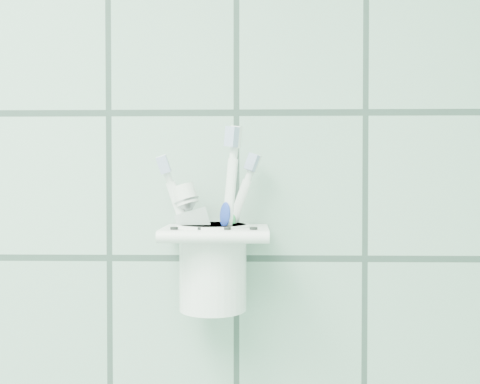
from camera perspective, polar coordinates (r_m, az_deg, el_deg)
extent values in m
cube|color=white|center=(0.68, -2.38, -4.91)|extent=(0.05, 0.02, 0.03)
cube|color=white|center=(0.64, -2.59, -4.38)|extent=(0.12, 0.09, 0.01)
cylinder|color=white|center=(0.59, -2.91, -4.83)|extent=(0.12, 0.01, 0.01)
cylinder|color=black|center=(0.61, -7.03, -3.91)|extent=(0.01, 0.01, 0.00)
cylinder|color=black|center=(0.61, -4.22, -3.93)|extent=(0.01, 0.01, 0.00)
cylinder|color=black|center=(0.60, -1.39, -3.95)|extent=(0.01, 0.01, 0.00)
cylinder|color=black|center=(0.60, 1.46, -3.95)|extent=(0.01, 0.01, 0.00)
cylinder|color=white|center=(0.65, -2.90, -7.99)|extent=(0.08, 0.08, 0.10)
cylinder|color=white|center=(0.64, -2.91, -3.72)|extent=(0.09, 0.09, 0.01)
cylinder|color=black|center=(0.64, -2.91, -3.63)|extent=(0.07, 0.07, 0.00)
cylinder|color=white|center=(0.66, -3.16, -4.85)|extent=(0.06, 0.03, 0.15)
cylinder|color=white|center=(0.65, -3.17, 2.61)|extent=(0.01, 0.01, 0.02)
cube|color=silver|center=(0.65, -3.21, 3.76)|extent=(0.02, 0.01, 0.02)
cube|color=white|center=(0.66, -3.16, 3.74)|extent=(0.02, 0.01, 0.03)
ellipsoid|color=teal|center=(0.65, -3.20, -3.30)|extent=(0.02, 0.01, 0.03)
cylinder|color=white|center=(0.66, -3.76, -4.69)|extent=(0.07, 0.02, 0.15)
cylinder|color=white|center=(0.66, -3.77, 2.88)|extent=(0.02, 0.01, 0.02)
cube|color=silver|center=(0.65, -3.81, 4.06)|extent=(0.02, 0.01, 0.02)
cube|color=white|center=(0.66, -3.76, 4.03)|extent=(0.02, 0.01, 0.03)
ellipsoid|color=green|center=(0.65, -3.80, -3.11)|extent=(0.02, 0.01, 0.03)
cylinder|color=white|center=(0.64, -2.14, -4.14)|extent=(0.04, 0.03, 0.17)
cylinder|color=white|center=(0.63, -2.14, 4.59)|extent=(0.02, 0.02, 0.02)
cube|color=silver|center=(0.63, -2.18, 5.96)|extent=(0.02, 0.02, 0.02)
cube|color=white|center=(0.64, -2.14, 5.91)|extent=(0.02, 0.01, 0.03)
ellipsoid|color=#1E38A5|center=(0.63, -2.17, -2.31)|extent=(0.02, 0.02, 0.03)
cube|color=silver|center=(0.63, -2.49, -6.71)|extent=(0.07, 0.03, 0.12)
cube|color=silver|center=(0.64, -2.48, -11.53)|extent=(0.04, 0.01, 0.02)
cone|color=silver|center=(0.63, -2.49, -1.10)|extent=(0.04, 0.04, 0.03)
cylinder|color=white|center=(0.63, -2.50, 0.27)|extent=(0.04, 0.03, 0.03)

